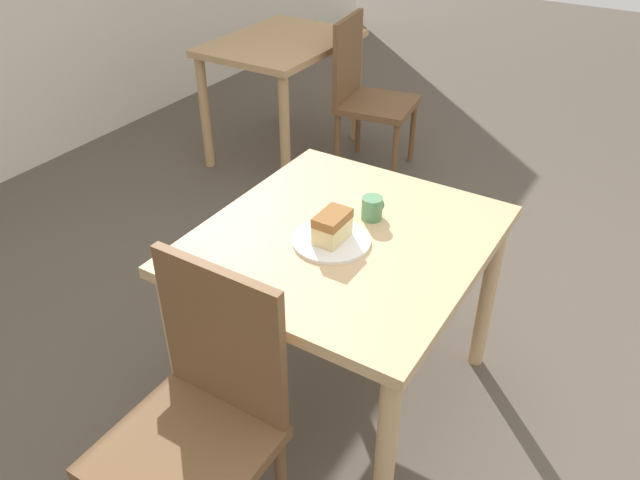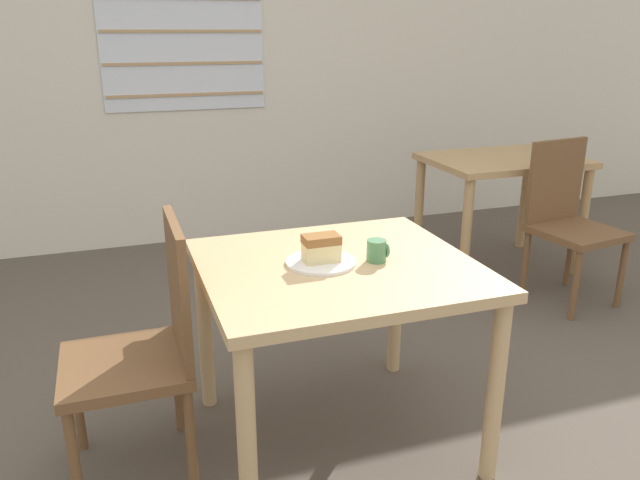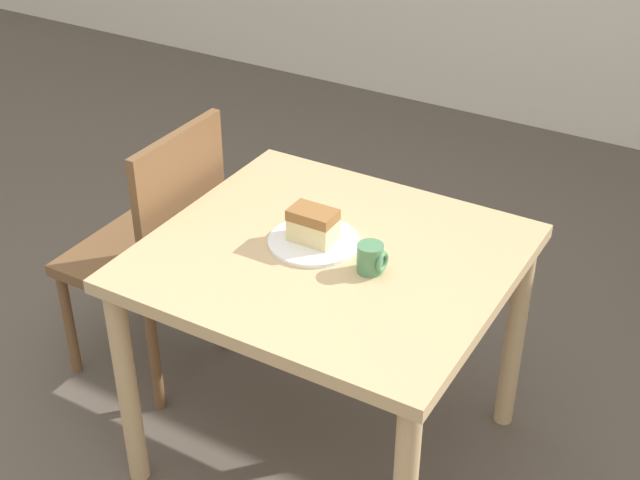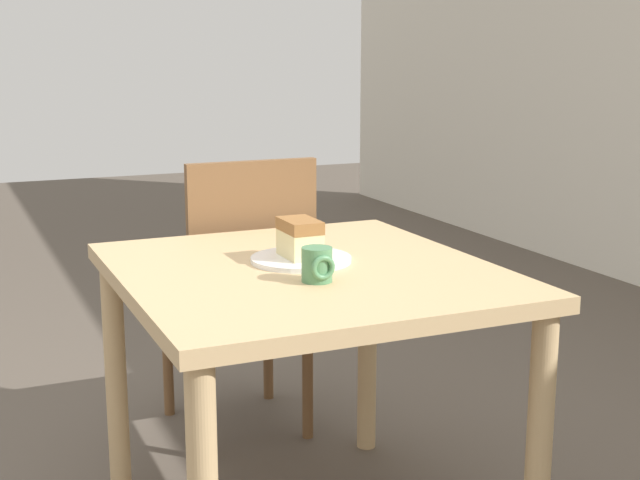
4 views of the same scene
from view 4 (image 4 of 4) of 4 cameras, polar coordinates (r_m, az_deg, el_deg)
dining_table_near at (r=2.22m, az=-0.97°, el=-4.31°), size 0.98×0.89×0.74m
chair_near_window at (r=2.90m, az=-5.07°, el=-3.22°), size 0.43×0.43×0.94m
plate at (r=2.25m, az=-1.22°, el=-1.23°), size 0.26×0.26×0.01m
cake_slice at (r=2.24m, az=-1.30°, el=0.13°), size 0.13×0.08×0.10m
coffee_mug at (r=2.05m, az=-0.16°, el=-1.60°), size 0.08×0.07×0.08m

